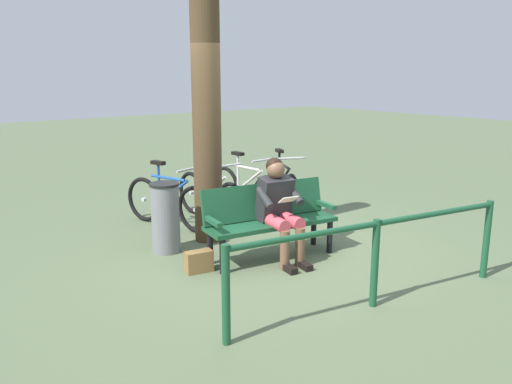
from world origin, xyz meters
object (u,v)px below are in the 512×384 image
bicycle_blue (169,202)px  litter_bin (165,218)px  tree_trunk (206,107)px  bicycle_purple (282,186)px  bicycle_silver (211,197)px  bicycle_black (246,189)px  handbag (199,262)px  bench (268,215)px  person_reading (279,205)px

bicycle_blue → litter_bin: bearing=-47.7°
tree_trunk → bicycle_purple: size_ratio=2.24×
litter_bin → bicycle_silver: bearing=-145.6°
bicycle_black → bicycle_silver: size_ratio=1.00×
handbag → bicycle_blue: bicycle_blue is taller
bench → tree_trunk: (0.21, -0.97, 1.23)m
handbag → bicycle_black: bearing=-138.9°
person_reading → handbag: bearing=-4.9°
bench → litter_bin: 1.26m
bicycle_purple → bicycle_blue: (1.96, -0.20, 0.00)m
bicycle_silver → bicycle_blue: size_ratio=1.03×
litter_bin → bicycle_silver: size_ratio=0.51×
bench → litter_bin: size_ratio=1.93×
tree_trunk → bicycle_silver: tree_trunk is taller
litter_bin → bicycle_purple: size_ratio=0.55×
bench → handbag: bench is taller
bench → litter_bin: (0.88, -0.90, -0.07)m
handbag → tree_trunk: (-0.72, -0.89, 1.62)m
bench → bicycle_silver: size_ratio=0.99×
bench → bicycle_purple: size_ratio=1.07×
bicycle_black → bicycle_blue: size_ratio=1.03×
person_reading → bicycle_black: 2.21m
tree_trunk → bicycle_silver: bearing=-125.1°
person_reading → handbag: (0.95, -0.25, -0.54)m
tree_trunk → bicycle_blue: size_ratio=2.13×
handbag → bicycle_purple: bicycle_purple is taller
person_reading → bicycle_blue: bearing=-70.0°
tree_trunk → bicycle_blue: bearing=-81.2°
bicycle_purple → litter_bin: bearing=-49.7°
bench → bicycle_purple: (-1.63, -1.61, -0.15)m
handbag → litter_bin: (-0.05, -0.82, 0.31)m
person_reading → bicycle_black: (-1.00, -1.95, -0.31)m
bicycle_blue → bicycle_purple: bearing=67.8°
person_reading → litter_bin: size_ratio=1.40×
bicycle_purple → bicycle_blue: size_ratio=0.95×
litter_bin → bicycle_blue: bearing=-121.2°
person_reading → bicycle_blue: person_reading is taller
bicycle_black → bicycle_blue: 1.35m
bench → litter_bin: bench is taller
bicycle_black → bicycle_blue: bearing=-95.6°
bicycle_silver → bench: bearing=-12.3°
person_reading → litter_bin: (0.90, -1.07, -0.23)m
handbag → bicycle_purple: 2.99m
person_reading → litter_bin: 1.42m
bicycle_purple → bicycle_blue: same height
bicycle_purple → bicycle_silver: 1.32m
person_reading → bicycle_silver: (-0.30, -1.89, -0.31)m
litter_bin → bicycle_silver: 1.45m
bench → bicycle_black: bearing=-110.0°
person_reading → bicycle_silver: size_ratio=0.71×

